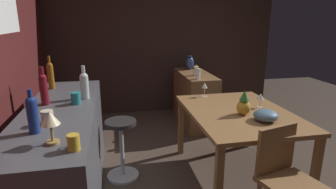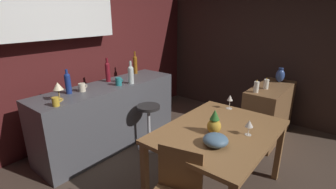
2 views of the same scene
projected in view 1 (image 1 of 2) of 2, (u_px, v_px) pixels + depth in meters
The scene contains 22 objects.
ground_plane at pixel (219, 187), 2.81m from camera, with size 9.00×9.00×0.00m, color #47382D.
wall_side_right at pixel (152, 38), 4.81m from camera, with size 0.10×4.40×2.60m, color #33231E.
dining_table at pixel (238, 118), 2.83m from camera, with size 1.35×0.99×0.74m.
kitchen_counter at pixel (65, 155), 2.52m from camera, with size 2.10×0.60×0.90m, color #4C4C51.
sideboard_cabinet at pixel (194, 99), 4.40m from camera, with size 1.10×0.44×0.82m, color brown.
chair_near_window at pixel (285, 176), 2.15m from camera, with size 0.49×0.49×0.84m.
bar_stool at pixel (122, 148), 2.89m from camera, with size 0.34×0.34×0.64m.
wine_glass_left at pixel (260, 97), 2.89m from camera, with size 0.08×0.08×0.15m.
wine_glass_right at pixel (205, 86), 3.29m from camera, with size 0.07×0.07×0.17m.
pineapple_centerpiece at pixel (244, 105), 2.68m from camera, with size 0.13×0.13×0.24m.
fruit_bowl at pixel (266, 115), 2.53m from camera, with size 0.22×0.22×0.10m, color slate.
wine_bottle_cobalt at pixel (32, 113), 1.85m from camera, with size 0.07×0.07×0.31m.
wine_bottle_clear at pixel (84, 84), 2.64m from camera, with size 0.08×0.08×0.32m.
wine_bottle_amber at pixel (51, 74), 3.00m from camera, with size 0.07×0.07×0.36m.
wine_bottle_ruby at pixel (44, 88), 2.45m from camera, with size 0.07×0.07×0.35m.
cup_cream at pixel (47, 117), 2.02m from camera, with size 0.12×0.09×0.10m.
cup_teal at pixel (76, 98), 2.50m from camera, with size 0.12×0.08×0.11m.
cup_mustard at pixel (74, 142), 1.63m from camera, with size 0.11×0.07×0.10m.
counter_lamp at pixel (50, 121), 1.68m from camera, with size 0.12×0.12×0.21m.
pillar_candle_tall at pixel (198, 74), 3.86m from camera, with size 0.07×0.07×0.18m.
pillar_candle_short at pixel (196, 71), 4.11m from camera, with size 0.07×0.07×0.16m.
vase_ceramic_blue at pixel (190, 63), 4.58m from camera, with size 0.13×0.13×0.23m.
Camera 1 is at (-2.30, 1.00, 1.66)m, focal length 29.66 mm.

